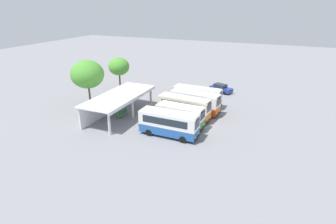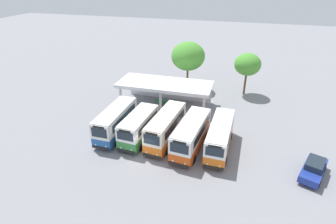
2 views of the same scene
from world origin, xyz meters
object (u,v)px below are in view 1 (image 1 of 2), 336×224
Objects in this scene: city_bus_second_in_row at (180,116)px; waiting_chair_fifth_seat at (126,111)px; waiting_chair_fourth_seat at (125,112)px; city_bus_middle_cream at (184,107)px; parked_car_flank at (221,88)px; waiting_chair_end_by_column at (118,116)px; city_bus_fifth_blue at (197,96)px; city_bus_nearest_orange at (169,123)px; waiting_chair_second_from_end at (120,115)px; waiting_chair_middle_seat at (123,113)px; city_bus_fourth_amber at (195,102)px.

city_bus_second_in_row is 9.67m from waiting_chair_fifth_seat.
city_bus_second_in_row is 7.94× the size of waiting_chair_fifth_seat.
city_bus_middle_cream is at bearing -75.50° from waiting_chair_fourth_seat.
parked_car_flank is 5.48× the size of waiting_chair_end_by_column.
city_bus_middle_cream is 6.10m from city_bus_fifth_blue.
city_bus_nearest_orange is at bearing -178.41° from city_bus_middle_cream.
waiting_chair_fourth_seat is 0.57m from waiting_chair_fifth_seat.
waiting_chair_second_from_end is (-0.39, 9.52, -1.25)m from city_bus_second_in_row.
waiting_chair_fifth_seat is (4.37, 9.12, -1.32)m from city_bus_nearest_orange.
city_bus_second_in_row is 9.53m from waiting_chair_middle_seat.
waiting_chair_end_by_column is 0.57m from waiting_chair_second_from_end.
parked_car_flank is (18.29, -1.46, -0.94)m from city_bus_second_in_row.
city_bus_nearest_orange is 0.96× the size of city_bus_fifth_blue.
waiting_chair_fifth_seat is at bearing 2.54° from waiting_chair_middle_seat.
waiting_chair_second_from_end is at bearing 123.84° from city_bus_fourth_amber.
city_bus_second_in_row is at bearing -87.63° from waiting_chair_second_from_end.
city_bus_middle_cream is at bearing 10.16° from city_bus_second_in_row.
city_bus_middle_cream is 1.71× the size of parked_car_flank.
parked_car_flank is 20.65m from waiting_chair_fourth_seat.
parked_car_flank is at bearing -4.92° from city_bus_nearest_orange.
waiting_chair_end_by_column is at bearing 95.78° from city_bus_second_in_row.
city_bus_fifth_blue is 12.74m from waiting_chair_middle_seat.
waiting_chair_end_by_column is 2.29m from waiting_chair_fifth_seat.
waiting_chair_end_by_column is 1.00× the size of waiting_chair_second_from_end.
city_bus_second_in_row is 0.85× the size of city_bus_middle_cream.
city_bus_nearest_orange reaches higher than city_bus_second_in_row.
waiting_chair_second_from_end is (-18.68, 10.98, -0.31)m from parked_car_flank.
city_bus_nearest_orange reaches higher than waiting_chair_middle_seat.
city_bus_fifth_blue is at bearing 0.48° from city_bus_nearest_orange.
waiting_chair_second_from_end is at bearing 136.53° from city_bus_fifth_blue.
waiting_chair_middle_seat is at bearing 135.01° from city_bus_fifth_blue.
waiting_chair_middle_seat is at bearing -4.49° from waiting_chair_end_by_column.
city_bus_fifth_blue is at bearing -46.84° from waiting_chair_fourth_seat.
waiting_chair_fifth_seat is (-16.97, 10.95, -0.31)m from parked_car_flank.
parked_car_flank is 22.17m from waiting_chair_end_by_column.
waiting_chair_end_by_column is at bearing 126.08° from city_bus_fourth_amber.
city_bus_fifth_blue is 9.47× the size of waiting_chair_middle_seat.
parked_car_flank is 5.48× the size of waiting_chair_second_from_end.
city_bus_fourth_amber is at bearing -63.68° from waiting_chair_fifth_seat.
waiting_chair_end_by_column and waiting_chair_fourth_seat have the same top height.
city_bus_fifth_blue is 9.47× the size of waiting_chair_fourth_seat.
city_bus_middle_cream is at bearing -65.94° from waiting_chair_end_by_column.
city_bus_fourth_amber reaches higher than waiting_chair_fourth_seat.
parked_car_flank is 5.48× the size of waiting_chair_middle_seat.
city_bus_nearest_orange is 9.71m from waiting_chair_middle_seat.
city_bus_middle_cream reaches higher than city_bus_fifth_blue.
city_bus_second_in_row is at bearing 178.50° from city_bus_fourth_amber.
city_bus_middle_cream is 0.99× the size of city_bus_fifth_blue.
waiting_chair_fifth_seat is at bearing -0.98° from waiting_chair_end_by_column.
city_bus_second_in_row is at bearing -177.01° from city_bus_fifth_blue.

